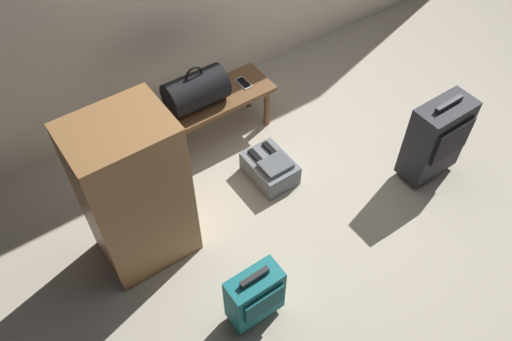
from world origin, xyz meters
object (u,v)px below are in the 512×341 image
Objects in this scene: suitcase_small_teal at (255,295)px; side_cabinet at (135,194)px; duffel_bag_black at (196,91)px; cell_phone at (244,83)px; bench at (209,105)px; backpack_grey at (270,168)px; suitcase_upright_charcoal at (436,138)px.

side_cabinet is (-0.29, 0.80, 0.31)m from suitcase_small_teal.
side_cabinet is at bearing -141.50° from duffel_bag_black.
side_cabinet reaches higher than cell_phone.
side_cabinet is (-0.88, -0.62, 0.23)m from bench.
backpack_grey is at bearing -69.60° from duffel_bag_black.
bench is at bearing 101.99° from backpack_grey.
cell_phone is at bearing 0.29° from bench.
side_cabinet is at bearing -152.36° from cell_phone.
cell_phone reaches higher than bench.
suitcase_small_teal is at bearing -112.27° from bench.
suitcase_upright_charcoal reaches higher than backpack_grey.
suitcase_upright_charcoal is 2.07m from side_cabinet.
bench is 1.10m from side_cabinet.
bench is at bearing 0.00° from duffel_bag_black.
side_cabinet is at bearing 163.02° from suitcase_upright_charcoal.
duffel_bag_black is at bearing 38.50° from side_cabinet.
side_cabinet reaches higher than bench.
suitcase_small_teal is 0.91m from side_cabinet.
cell_phone is 1.69m from suitcase_small_teal.
cell_phone is at bearing 0.22° from duffel_bag_black.
backpack_grey is at bearing 49.11° from suitcase_small_teal.
backpack_grey is at bearing 1.12° from side_cabinet.
suitcase_upright_charcoal is (1.19, -1.22, -0.16)m from duffel_bag_black.
suitcase_small_teal is at bearing -130.89° from backpack_grey.
bench is 0.32m from cell_phone.
side_cabinet reaches higher than suitcase_small_teal.
duffel_bag_black is at bearing 110.40° from backpack_grey.
suitcase_upright_charcoal is 1.80× the size of backpack_grey.
bench is 0.91× the size of side_cabinet.
suitcase_upright_charcoal is 0.62× the size of side_cabinet.
suitcase_upright_charcoal is at bearing 6.70° from suitcase_small_teal.
suitcase_upright_charcoal is (1.10, -1.22, 0.03)m from bench.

